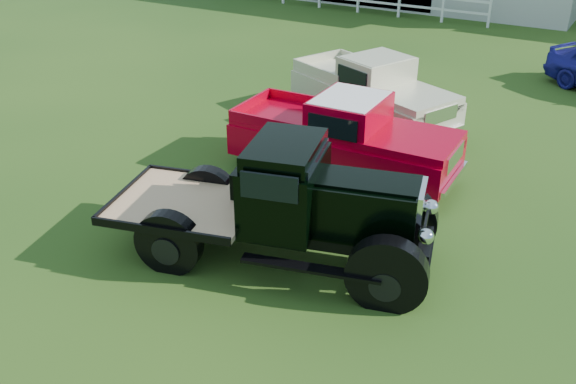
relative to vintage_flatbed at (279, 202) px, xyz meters
The scene contains 4 objects.
ground 1.35m from the vintage_flatbed, 115.81° to the right, with size 120.00×120.00×0.00m, color #1B3B11.
vintage_flatbed is the anchor object (origin of this frame).
red_pickup 3.68m from the vintage_flatbed, 97.72° to the left, with size 5.16×1.98×1.88m, color #AA0018, non-canonical shape.
white_pickup 6.96m from the vintage_flatbed, 100.02° to the left, with size 4.94×1.91×1.81m, color #BAB995, non-canonical shape.
Camera 1 is at (5.34, -7.65, 6.44)m, focal length 40.00 mm.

